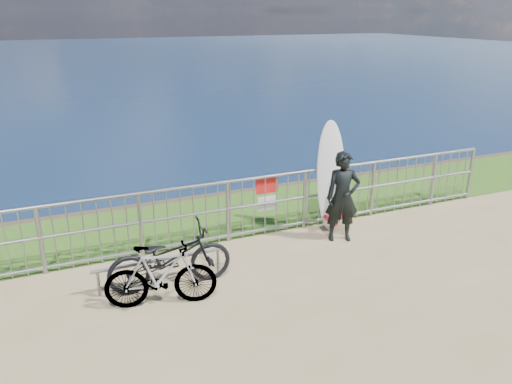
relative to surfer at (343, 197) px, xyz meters
name	(u,v)px	position (x,y,z in m)	size (l,w,h in m)	color
grass_strip	(233,214)	(-1.36, 1.81, -0.79)	(120.00, 120.00, 0.00)	#2B5517
railing	(255,206)	(-1.34, 0.71, -0.22)	(10.06, 0.10, 1.13)	gray
surfer	(343,197)	(0.00, 0.00, 0.00)	(0.58, 0.38, 1.60)	black
surfboard	(331,180)	(0.09, 0.55, 0.13)	(0.63, 0.59, 2.01)	white
bicycle_near	(170,257)	(-3.15, -0.42, -0.33)	(0.63, 1.80, 0.95)	black
bicycle_far	(161,276)	(-3.39, -0.86, -0.34)	(0.43, 1.52, 0.91)	black
bike_rack	(160,263)	(-3.27, -0.28, -0.46)	(1.98, 0.05, 0.41)	gray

